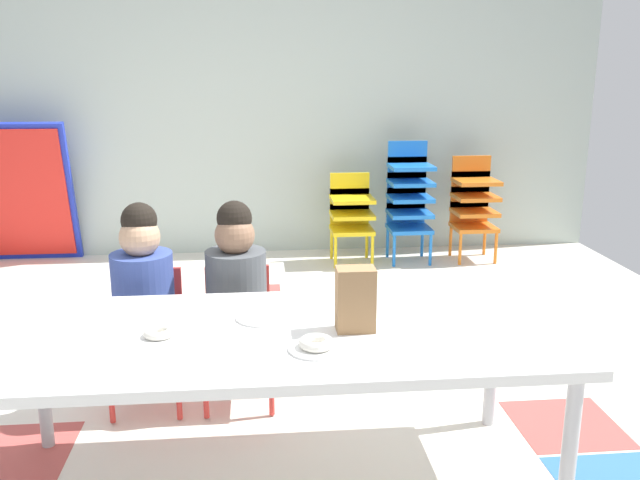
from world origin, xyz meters
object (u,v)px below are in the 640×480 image
object	(u,v)px
kid_chair_yellow_stack	(351,212)
donut_powdered_loose	(159,332)
paper_plate_near_edge	(316,349)
paper_plate_center_table	(261,317)
craft_table	(275,343)
kid_chair_orange_stack	(473,201)
seated_child_near_camera	(144,288)
seated_child_middle_seat	(236,285)
kid_chair_blue_stack	(409,195)
donut_powdered_on_plate	(316,343)
paper_bag_brown	(355,299)
folded_activity_table	(12,194)

from	to	relation	value
kid_chair_yellow_stack	donut_powdered_loose	world-z (taller)	kid_chair_yellow_stack
paper_plate_near_edge	paper_plate_center_table	bearing A→B (deg)	120.35
craft_table	paper_plate_center_table	xyz separation A→B (m)	(-0.05, 0.12, 0.05)
kid_chair_orange_stack	paper_plate_center_table	world-z (taller)	kid_chair_orange_stack
seated_child_near_camera	seated_child_middle_seat	bearing A→B (deg)	0.00
craft_table	kid_chair_blue_stack	xyz separation A→B (m)	(1.11, 2.85, -0.04)
craft_table	donut_powdered_on_plate	size ratio (longest dim) A/B	17.57
seated_child_near_camera	kid_chair_blue_stack	distance (m)	2.76
paper_plate_center_table	paper_bag_brown	bearing A→B (deg)	-23.36
kid_chair_orange_stack	donut_powdered_on_plate	size ratio (longest dim) A/B	7.15
craft_table	donut_powdered_on_plate	distance (m)	0.22
seated_child_middle_seat	kid_chair_yellow_stack	bearing A→B (deg)	69.76
seated_child_near_camera	paper_plate_center_table	bearing A→B (deg)	-46.56
craft_table	kid_chair_yellow_stack	xyz separation A→B (m)	(0.67, 2.85, -0.16)
paper_plate_near_edge	donut_powdered_on_plate	xyz separation A→B (m)	(0.00, 0.00, 0.02)
paper_bag_brown	paper_plate_near_edge	xyz separation A→B (m)	(-0.15, -0.15, -0.11)
kid_chair_yellow_stack	donut_powdered_loose	size ratio (longest dim) A/B	6.56
seated_child_near_camera	kid_chair_yellow_stack	world-z (taller)	seated_child_near_camera
folded_activity_table	donut_powdered_on_plate	xyz separation A→B (m)	(2.02, -3.25, 0.08)
kid_chair_yellow_stack	paper_plate_center_table	world-z (taller)	kid_chair_yellow_stack
paper_bag_brown	donut_powdered_on_plate	size ratio (longest dim) A/B	1.97
craft_table	paper_plate_center_table	bearing A→B (deg)	111.13
seated_child_near_camera	paper_plate_near_edge	distance (m)	1.05
seated_child_near_camera	paper_plate_near_edge	bearing A→B (deg)	-50.73
craft_table	paper_plate_near_edge	world-z (taller)	paper_plate_near_edge
paper_plate_center_table	donut_powdered_loose	bearing A→B (deg)	-158.87
seated_child_middle_seat	kid_chair_blue_stack	size ratio (longest dim) A/B	1.00
seated_child_near_camera	kid_chair_orange_stack	xyz separation A→B (m)	(2.17, 2.21, -0.10)
kid_chair_yellow_stack	donut_powdered_on_plate	distance (m)	3.08
donut_powdered_loose	kid_chair_blue_stack	bearing A→B (deg)	62.38
kid_chair_orange_stack	folded_activity_table	size ratio (longest dim) A/B	0.74
paper_bag_brown	paper_plate_center_table	world-z (taller)	paper_bag_brown
folded_activity_table	donut_powdered_loose	xyz separation A→B (m)	(1.51, -3.09, 0.07)
kid_chair_orange_stack	donut_powdered_on_plate	bearing A→B (deg)	-116.38
paper_plate_near_edge	donut_powdered_loose	size ratio (longest dim) A/B	1.74
donut_powdered_on_plate	craft_table	bearing A→B (deg)	125.84
donut_powdered_loose	craft_table	bearing A→B (deg)	1.88
kid_chair_yellow_stack	paper_bag_brown	world-z (taller)	paper_bag_brown
craft_table	kid_chair_orange_stack	xyz separation A→B (m)	(1.63, 2.85, -0.10)
seated_child_near_camera	seated_child_middle_seat	world-z (taller)	same
donut_powdered_loose	seated_child_near_camera	bearing A→B (deg)	103.34
craft_table	folded_activity_table	world-z (taller)	folded_activity_table
kid_chair_yellow_stack	paper_plate_near_edge	distance (m)	3.08
kid_chair_blue_stack	kid_chair_orange_stack	distance (m)	0.51
craft_table	kid_chair_blue_stack	size ratio (longest dim) A/B	2.14
kid_chair_yellow_stack	paper_plate_near_edge	world-z (taller)	kid_chair_yellow_stack
kid_chair_yellow_stack	kid_chair_orange_stack	distance (m)	0.96
kid_chair_yellow_stack	kid_chair_orange_stack	bearing A→B (deg)	0.03
kid_chair_orange_stack	paper_plate_center_table	bearing A→B (deg)	-121.43
kid_chair_orange_stack	donut_powdered_on_plate	distance (m)	3.38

